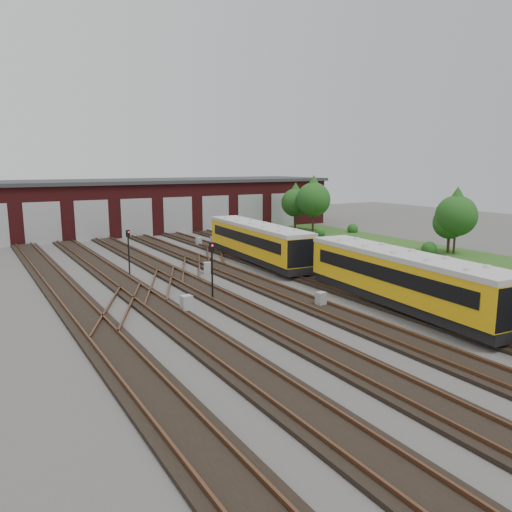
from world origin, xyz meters
TOP-DOWN VIEW (x-y plane):
  - ground at (0.00, 0.00)m, footprint 120.00×120.00m
  - track_network at (-0.17, 0.59)m, footprint 30.40×70.00m
  - maintenance_shed at (-0.01, 39.97)m, footprint 51.00×12.50m
  - grass_verge at (19.00, 10.00)m, footprint 8.00×55.00m
  - metro_train at (2.00, -2.04)m, footprint 3.79×46.70m
  - signal_mast_0 at (-6.49, 5.13)m, footprint 0.30×0.28m
  - signal_mast_1 at (-8.82, 14.50)m, footprint 0.30×0.29m
  - signal_mast_2 at (2.49, 21.11)m, footprint 0.28×0.26m
  - signal_mast_3 at (3.16, 8.31)m, footprint 0.27×0.26m
  - relay_cabinet_0 at (-8.86, 3.61)m, footprint 0.63×0.54m
  - relay_cabinet_1 at (-3.44, 12.34)m, footprint 0.66×0.61m
  - relay_cabinet_2 at (-1.66, 0.62)m, footprint 0.58×0.50m
  - relay_cabinet_3 at (1.35, 24.46)m, footprint 0.58×0.51m
  - relay_cabinet_4 at (2.22, 22.69)m, footprint 0.80×0.72m
  - tree_0 at (18.11, 27.41)m, footprint 4.20×4.20m
  - tree_1 at (17.70, 30.62)m, footprint 3.60×3.60m
  - tree_2 at (19.92, 8.20)m, footprint 3.78×3.78m
  - tree_3 at (19.82, 8.77)m, footprint 3.08×3.08m
  - bush_0 at (17.68, 9.15)m, footprint 1.42×1.42m
  - bush_1 at (16.35, 23.70)m, footprint 1.20×1.20m
  - bush_2 at (21.73, 24.16)m, footprint 1.30×1.30m

SIDE VIEW (x-z plane):
  - ground at x=0.00m, z-range 0.00..0.00m
  - grass_verge at x=19.00m, z-range 0.00..0.05m
  - track_network at x=-0.17m, z-range -0.06..0.27m
  - relay_cabinet_3 at x=1.35m, z-range 0.00..0.87m
  - relay_cabinet_1 at x=-3.44m, z-range 0.00..0.87m
  - relay_cabinet_2 at x=-1.66m, z-range 0.00..0.91m
  - relay_cabinet_0 at x=-8.86m, z-range 0.00..1.01m
  - relay_cabinet_4 at x=2.22m, z-range 0.00..1.13m
  - bush_1 at x=16.35m, z-range 0.00..1.20m
  - bush_2 at x=21.73m, z-range 0.00..1.30m
  - bush_0 at x=17.68m, z-range 0.00..1.42m
  - metro_train at x=2.00m, z-range 0.37..3.37m
  - signal_mast_2 at x=2.49m, z-range 0.43..3.51m
  - signal_mast_3 at x=3.16m, z-range 0.42..3.53m
  - signal_mast_1 at x=-8.82m, z-range 0.47..3.95m
  - signal_mast_0 at x=-6.49m, z-range 0.50..4.12m
  - maintenance_shed at x=-0.01m, z-range 0.03..6.38m
  - tree_3 at x=19.82m, z-range 0.73..5.83m
  - tree_1 at x=17.70m, z-range 0.85..6.82m
  - tree_2 at x=19.92m, z-range 0.89..7.16m
  - tree_0 at x=18.11m, z-range 0.99..7.95m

